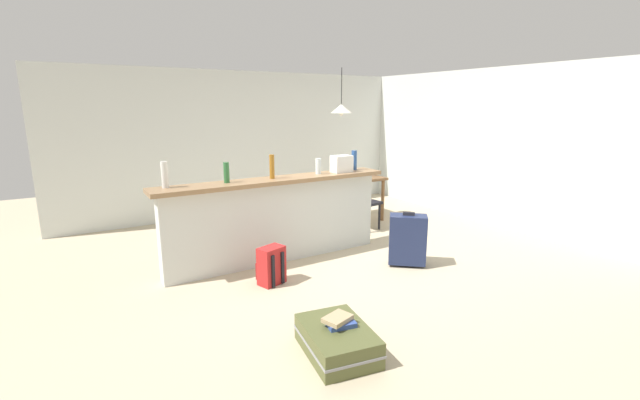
{
  "coord_description": "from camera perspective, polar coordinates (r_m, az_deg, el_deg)",
  "views": [
    {
      "loc": [
        -2.94,
        -4.16,
        1.92
      ],
      "look_at": [
        0.03,
        0.66,
        0.65
      ],
      "focal_mm": 23.75,
      "sensor_mm": 36.0,
      "label": 1
    }
  ],
  "objects": [
    {
      "name": "dining_table",
      "position": [
        7.12,
        3.72,
        2.34
      ],
      "size": [
        1.1,
        0.8,
        0.74
      ],
      "color": "brown",
      "rests_on": "ground_plane"
    },
    {
      "name": "bottle_amber",
      "position": [
        5.13,
        -6.49,
        4.49
      ],
      "size": [
        0.06,
        0.06,
        0.29
      ],
      "primitive_type": "cylinder",
      "color": "#9E661E",
      "rests_on": "bar_countertop"
    },
    {
      "name": "bottle_white",
      "position": [
        4.81,
        -20.19,
        3.21
      ],
      "size": [
        0.07,
        0.07,
        0.28
      ],
      "primitive_type": "cylinder",
      "color": "silver",
      "rests_on": "bar_countertop"
    },
    {
      "name": "backpack_red",
      "position": [
        4.71,
        -6.62,
        -8.82
      ],
      "size": [
        0.32,
        0.3,
        0.42
      ],
      "color": "red",
      "rests_on": "ground_plane"
    },
    {
      "name": "wall_right",
      "position": [
        7.49,
        21.73,
        6.66
      ],
      "size": [
        0.1,
        6.0,
        2.5
      ],
      "primitive_type": "cube",
      "color": "silver",
      "rests_on": "ground_plane"
    },
    {
      "name": "dining_chair_near_partition",
      "position": [
        6.69,
        5.62,
        0.49
      ],
      "size": [
        0.45,
        0.45,
        0.93
      ],
      "color": "black",
      "rests_on": "ground_plane"
    },
    {
      "name": "grocery_bag",
      "position": [
        5.6,
        2.92,
        4.89
      ],
      "size": [
        0.26,
        0.18,
        0.22
      ],
      "primitive_type": "cube",
      "color": "silver",
      "rests_on": "bar_countertop"
    },
    {
      "name": "book_stack",
      "position": [
        3.47,
        2.59,
        -15.97
      ],
      "size": [
        0.27,
        0.23,
        0.08
      ],
      "color": "#334C99",
      "rests_on": "suitcase_flat_olive"
    },
    {
      "name": "bottle_blue",
      "position": [
        5.82,
        4.62,
        5.38
      ],
      "size": [
        0.08,
        0.08,
        0.27
      ],
      "primitive_type": "cylinder",
      "color": "#284C89",
      "rests_on": "bar_countertop"
    },
    {
      "name": "suitcase_flat_olive",
      "position": [
        3.51,
        2.3,
        -18.35
      ],
      "size": [
        0.6,
        0.87,
        0.22
      ],
      "color": "#51562D",
      "rests_on": "ground_plane"
    },
    {
      "name": "bottle_clear",
      "position": [
        5.44,
        -0.24,
        4.58
      ],
      "size": [
        0.07,
        0.07,
        0.2
      ],
      "primitive_type": "cylinder",
      "color": "silver",
      "rests_on": "bar_countertop"
    },
    {
      "name": "bar_countertop",
      "position": [
        5.16,
        -5.96,
        2.64
      ],
      "size": [
        2.96,
        0.4,
        0.05
      ],
      "primitive_type": "cube",
      "color": "#93704C",
      "rests_on": "partition_half_wall"
    },
    {
      "name": "bottle_green",
      "position": [
        4.94,
        -12.49,
        3.63
      ],
      "size": [
        0.06,
        0.06,
        0.24
      ],
      "primitive_type": "cylinder",
      "color": "#2D6B38",
      "rests_on": "bar_countertop"
    },
    {
      "name": "ground_plane",
      "position": [
        5.45,
        3.37,
        -8.26
      ],
      "size": [
        13.0,
        13.0,
        0.05
      ],
      "primitive_type": "cube",
      "color": "#BCAD8E"
    },
    {
      "name": "wall_back",
      "position": [
        7.81,
        -9.55,
        7.59
      ],
      "size": [
        6.6,
        0.1,
        2.5
      ],
      "primitive_type": "cube",
      "color": "silver",
      "rests_on": "ground_plane"
    },
    {
      "name": "suitcase_upright_navy",
      "position": [
        5.26,
        11.71,
        -5.2
      ],
      "size": [
        0.49,
        0.47,
        0.67
      ],
      "color": "#1E284C",
      "rests_on": "ground_plane"
    },
    {
      "name": "partition_half_wall",
      "position": [
        5.27,
        -5.83,
        -3.0
      ],
      "size": [
        2.8,
        0.2,
        1.0
      ],
      "primitive_type": "cube",
      "color": "silver",
      "rests_on": "ground_plane"
    },
    {
      "name": "pendant_lamp",
      "position": [
        7.0,
        2.89,
        12.2
      ],
      "size": [
        0.34,
        0.34,
        0.75
      ],
      "color": "black"
    }
  ]
}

